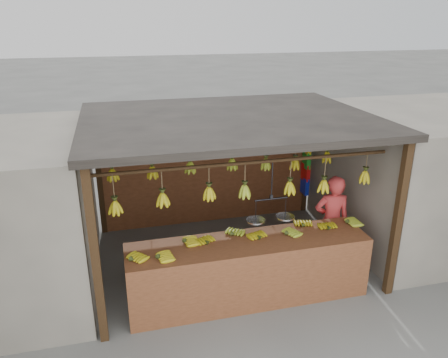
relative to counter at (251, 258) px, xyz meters
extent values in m
plane|color=#5B5B57|center=(0.01, 1.22, -0.71)|extent=(80.00, 80.00, 0.00)
cube|color=black|center=(-1.99, -0.28, 0.44)|extent=(0.10, 0.10, 2.30)
cube|color=black|center=(2.01, -0.28, 0.44)|extent=(0.10, 0.10, 2.30)
cube|color=black|center=(-1.99, 2.72, 0.44)|extent=(0.10, 0.10, 2.30)
cube|color=black|center=(2.01, 2.72, 0.44)|extent=(0.10, 0.10, 2.30)
cube|color=black|center=(0.01, 1.22, 1.64)|extent=(4.30, 3.30, 0.10)
cylinder|color=black|center=(0.01, 0.22, 1.29)|extent=(4.00, 0.05, 0.05)
cylinder|color=black|center=(0.01, 1.22, 1.29)|extent=(4.00, 0.05, 0.05)
cylinder|color=black|center=(0.01, 2.22, 1.29)|extent=(4.00, 0.05, 0.05)
cube|color=brown|center=(0.01, 2.72, 0.19)|extent=(4.00, 0.06, 1.80)
cube|color=slate|center=(3.61, 1.22, 0.44)|extent=(3.00, 3.00, 2.30)
cube|color=brown|center=(0.00, 0.12, 0.15)|extent=(3.35, 0.74, 0.08)
cube|color=brown|center=(0.00, -0.25, -0.26)|extent=(3.35, 0.04, 0.90)
cube|color=black|center=(-1.58, -0.20, -0.30)|extent=(0.07, 0.07, 0.82)
cube|color=black|center=(1.58, -0.20, -0.30)|extent=(0.07, 0.07, 0.82)
cube|color=black|center=(-1.58, 0.44, -0.30)|extent=(0.07, 0.07, 0.82)
cube|color=black|center=(1.58, 0.44, -0.30)|extent=(0.07, 0.07, 0.82)
ellipsoid|color=#B09F12|center=(-1.57, -0.04, 0.22)|extent=(0.30, 0.29, 0.06)
ellipsoid|color=#B09F12|center=(-1.25, -0.07, 0.22)|extent=(0.27, 0.22, 0.06)
ellipsoid|color=#B09F12|center=(-0.86, 0.26, 0.22)|extent=(0.25, 0.20, 0.06)
ellipsoid|color=#B09F12|center=(-0.56, 0.17, 0.22)|extent=(0.26, 0.29, 0.06)
ellipsoid|color=#92A523|center=(-0.17, 0.31, 0.22)|extent=(0.29, 0.30, 0.06)
ellipsoid|color=#B09F12|center=(0.16, 0.12, 0.22)|extent=(0.24, 0.28, 0.06)
ellipsoid|color=#92A523|center=(0.57, 0.13, 0.22)|extent=(0.29, 0.26, 0.06)
ellipsoid|color=#B09F12|center=(0.90, 0.31, 0.22)|extent=(0.24, 0.28, 0.06)
ellipsoid|color=#B09F12|center=(1.22, 0.15, 0.22)|extent=(0.19, 0.25, 0.06)
ellipsoid|color=#92A523|center=(1.57, 0.24, 0.22)|extent=(0.24, 0.18, 0.06)
ellipsoid|color=#B09F12|center=(-1.72, 0.19, 0.86)|extent=(0.16, 0.16, 0.28)
ellipsoid|color=#B09F12|center=(-1.13, 0.22, 0.89)|extent=(0.16, 0.16, 0.28)
ellipsoid|color=#B09F12|center=(-0.52, 0.23, 0.91)|extent=(0.16, 0.16, 0.28)
ellipsoid|color=#92A523|center=(-0.04, 0.24, 0.88)|extent=(0.16, 0.16, 0.28)
ellipsoid|color=#B09F12|center=(0.62, 0.27, 0.86)|extent=(0.16, 0.16, 0.28)
ellipsoid|color=#B09F12|center=(1.10, 0.20, 0.86)|extent=(0.16, 0.16, 0.28)
ellipsoid|color=#B09F12|center=(1.75, 0.23, 0.93)|extent=(0.16, 0.16, 0.28)
ellipsoid|color=#B09F12|center=(-1.73, 1.18, 0.94)|extent=(0.16, 0.16, 0.28)
ellipsoid|color=#B09F12|center=(-1.16, 1.20, 0.92)|extent=(0.16, 0.16, 0.28)
ellipsoid|color=#92A523|center=(-0.59, 1.25, 0.93)|extent=(0.16, 0.16, 0.28)
ellipsoid|color=#92A523|center=(0.05, 1.20, 0.95)|extent=(0.16, 0.16, 0.28)
ellipsoid|color=#92A523|center=(0.60, 1.19, 0.91)|extent=(0.16, 0.16, 0.28)
ellipsoid|color=#B09F12|center=(1.11, 1.22, 0.85)|extent=(0.16, 0.16, 0.28)
ellipsoid|color=#B09F12|center=(1.68, 1.26, 0.91)|extent=(0.16, 0.16, 0.28)
ellipsoid|color=#B09F12|center=(-1.64, 2.20, 0.85)|extent=(0.16, 0.16, 0.28)
ellipsoid|color=#B09F12|center=(-1.15, 2.26, 0.93)|extent=(0.16, 0.16, 0.28)
ellipsoid|color=#B09F12|center=(-0.60, 2.19, 0.86)|extent=(0.16, 0.16, 0.28)
ellipsoid|color=#B09F12|center=(0.02, 2.19, 0.96)|extent=(0.16, 0.16, 0.28)
ellipsoid|color=#B09F12|center=(0.62, 2.21, 0.92)|extent=(0.16, 0.16, 0.28)
ellipsoid|color=#B09F12|center=(1.12, 2.26, 0.89)|extent=(0.16, 0.16, 0.28)
ellipsoid|color=#B09F12|center=(1.74, 2.27, 0.85)|extent=(0.16, 0.16, 0.28)
cylinder|color=black|center=(0.34, 0.22, 1.02)|extent=(0.02, 0.02, 0.55)
cylinder|color=black|center=(0.34, 0.22, 0.74)|extent=(0.47, 0.03, 0.02)
cylinder|color=silver|center=(0.12, 0.22, 0.44)|extent=(0.26, 0.26, 0.02)
cylinder|color=silver|center=(0.56, 0.22, 0.44)|extent=(0.26, 0.26, 0.02)
imported|color=#BF3333|center=(1.53, 0.65, 0.05)|extent=(0.62, 0.46, 1.52)
cube|color=yellow|center=(1.95, 2.57, 0.74)|extent=(0.08, 0.26, 0.34)
cube|color=#199926|center=(1.95, 2.57, 0.44)|extent=(0.08, 0.26, 0.34)
cube|color=red|center=(1.95, 2.57, 0.18)|extent=(0.08, 0.26, 0.34)
cube|color=#1426BF|center=(1.95, 2.57, -0.11)|extent=(0.08, 0.26, 0.34)
camera|label=1|loc=(-1.64, -4.92, 3.09)|focal=35.00mm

